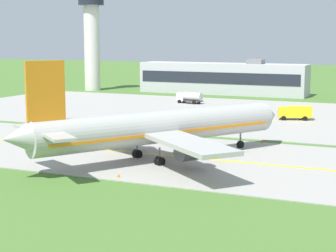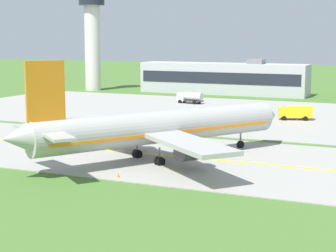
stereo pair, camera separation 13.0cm
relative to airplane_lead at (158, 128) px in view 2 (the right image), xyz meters
name	(u,v)px [view 2 (the right image)]	position (x,y,z in m)	size (l,w,h in m)	color
ground_plane	(124,152)	(-6.31, 2.72, -4.13)	(500.00, 500.00, 0.00)	#47702D
taxiway_strip	(124,152)	(-6.31, 2.72, -4.08)	(240.00, 28.00, 0.10)	#9E9B93
apron_pad	(274,116)	(3.69, 44.72, -4.08)	(140.00, 52.00, 0.10)	#9E9B93
taxiway_centreline	(124,151)	(-6.31, 2.72, -4.03)	(220.00, 0.60, 0.01)	yellow
airplane_lead	(158,128)	(0.00, 0.00, 0.00)	(29.55, 35.43, 12.70)	#ADADA8
service_truck_baggage	(296,112)	(8.54, 41.35, -2.60)	(6.34, 3.81, 2.60)	yellow
service_truck_fuel	(190,97)	(-18.87, 57.76, -2.60)	(6.23, 3.00, 2.65)	silver
terminal_building	(223,78)	(-19.41, 82.79, -0.02)	(45.16, 8.48, 9.37)	#B2B2B7
control_tower	(92,29)	(-56.61, 77.52, 13.14)	(7.60, 7.60, 28.85)	silver
traffic_cone_near_edge	(262,142)	(8.97, 16.14, -3.83)	(0.44, 0.44, 0.60)	orange
traffic_cone_far_edge	(118,175)	(-0.16, -9.92, -3.83)	(0.44, 0.44, 0.60)	orange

